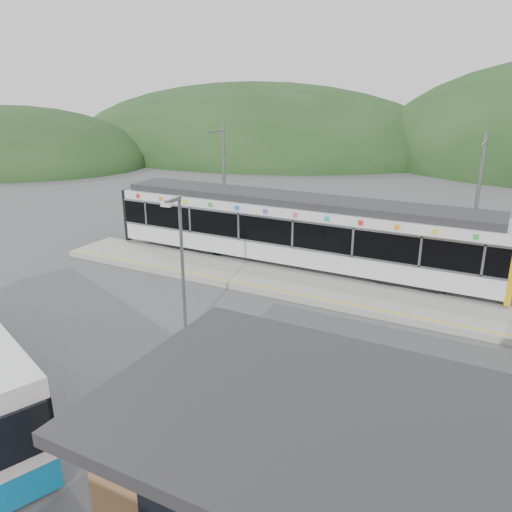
% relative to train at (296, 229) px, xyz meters
% --- Properties ---
extents(ground, '(120.00, 120.00, 0.00)m').
position_rel_train_xyz_m(ground, '(1.18, -6.00, -2.06)').
color(ground, '#4C4C4F').
rests_on(ground, ground).
extents(hills, '(146.00, 149.00, 26.00)m').
position_rel_train_xyz_m(hills, '(7.37, -0.71, -2.06)').
color(hills, '#1E3D19').
rests_on(hills, ground).
extents(platform, '(26.00, 3.20, 0.30)m').
position_rel_train_xyz_m(platform, '(1.18, -2.70, -1.91)').
color(platform, '#9E9E99').
rests_on(platform, ground).
extents(yellow_line, '(26.00, 0.10, 0.01)m').
position_rel_train_xyz_m(yellow_line, '(1.18, -4.00, -1.76)').
color(yellow_line, yellow).
rests_on(yellow_line, platform).
extents(train, '(20.44, 3.01, 3.74)m').
position_rel_train_xyz_m(train, '(0.00, 0.00, 0.00)').
color(train, black).
rests_on(train, ground).
extents(catenary_mast_west, '(0.18, 1.80, 7.00)m').
position_rel_train_xyz_m(catenary_mast_west, '(-5.82, 2.56, 1.58)').
color(catenary_mast_west, slate).
rests_on(catenary_mast_west, ground).
extents(catenary_mast_east, '(0.18, 1.80, 7.00)m').
position_rel_train_xyz_m(catenary_mast_east, '(8.18, 2.56, 1.58)').
color(catenary_mast_east, slate).
rests_on(catenary_mast_east, ground).
extents(station_shelter, '(9.20, 6.20, 3.00)m').
position_rel_train_xyz_m(station_shelter, '(7.18, -15.00, -0.51)').
color(station_shelter, olive).
rests_on(station_shelter, ground).
extents(lamp_post, '(0.36, 0.97, 5.38)m').
position_rel_train_xyz_m(lamp_post, '(-0.61, -9.11, 1.16)').
color(lamp_post, slate).
rests_on(lamp_post, ground).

